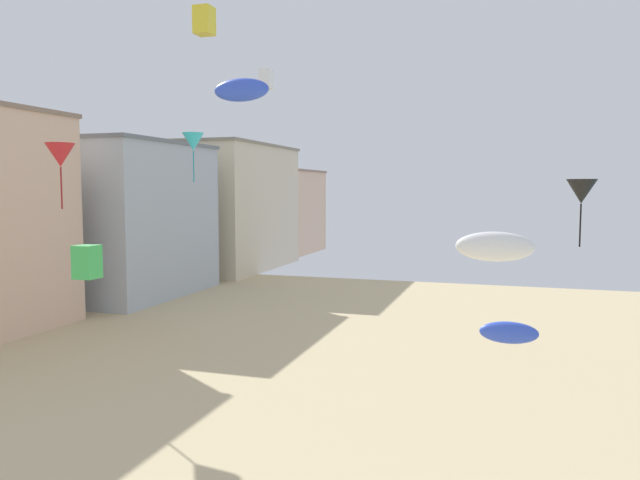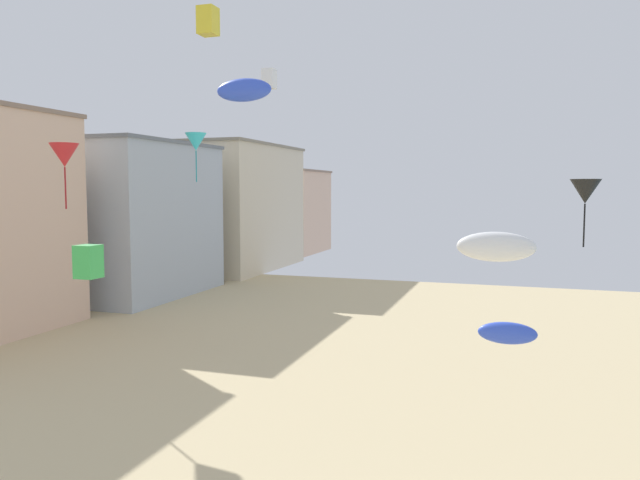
% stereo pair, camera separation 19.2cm
% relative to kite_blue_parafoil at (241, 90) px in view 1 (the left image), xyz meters
% --- Properties ---
extents(boardwalk_hotel_mid, '(16.22, 15.25, 13.52)m').
position_rel_kite_blue_parafoil_xyz_m(boardwalk_hotel_mid, '(-23.27, 19.94, -7.17)').
color(boardwalk_hotel_mid, '#ADB7C1').
rests_on(boardwalk_hotel_mid, ground).
extents(boardwalk_hotel_far, '(17.62, 19.36, 14.58)m').
position_rel_kite_blue_parafoil_xyz_m(boardwalk_hotel_far, '(-23.27, 39.21, -6.64)').
color(boardwalk_hotel_far, beige).
rests_on(boardwalk_hotel_far, ground).
extents(boardwalk_hotel_distant, '(15.11, 12.96, 12.18)m').
position_rel_kite_blue_parafoil_xyz_m(boardwalk_hotel_distant, '(-23.27, 58.57, -7.84)').
color(boardwalk_hotel_distant, beige).
rests_on(boardwalk_hotel_distant, ground).
extents(kite_blue_parafoil, '(2.72, 0.75, 1.06)m').
position_rel_kite_blue_parafoil_xyz_m(kite_blue_parafoil, '(0.00, 0.00, 0.00)').
color(kite_blue_parafoil, blue).
extents(kite_blue_parafoil_2, '(1.30, 0.36, 0.51)m').
position_rel_kite_blue_parafoil_xyz_m(kite_blue_parafoil_2, '(12.00, -11.67, -7.79)').
color(kite_blue_parafoil_2, blue).
extents(kite_white_parafoil, '(2.54, 0.71, 0.99)m').
position_rel_kite_blue_parafoil_xyz_m(kite_white_parafoil, '(11.48, -5.16, -6.43)').
color(kite_white_parafoil, white).
extents(kite_green_box, '(0.66, 0.66, 1.04)m').
position_rel_kite_blue_parafoil_xyz_m(kite_green_box, '(-0.59, -10.19, -6.80)').
color(kite_green_box, green).
extents(kite_red_delta, '(1.52, 1.52, 3.46)m').
position_rel_kite_blue_parafoil_xyz_m(kite_red_delta, '(-10.67, 0.51, -2.76)').
color(kite_red_delta, red).
extents(kite_white_box, '(0.67, 0.67, 1.05)m').
position_rel_kite_blue_parafoil_xyz_m(kite_white_box, '(-0.96, 5.26, 1.45)').
color(kite_white_box, white).
extents(kite_cyan_delta, '(0.98, 0.98, 2.23)m').
position_rel_kite_blue_parafoil_xyz_m(kite_cyan_delta, '(-1.98, -0.99, -2.39)').
color(kite_cyan_delta, '#2DB7CC').
extents(kite_black_delta, '(1.49, 1.49, 3.38)m').
position_rel_kite_blue_parafoil_xyz_m(kite_black_delta, '(15.26, 6.84, -4.66)').
color(kite_black_delta, black).
extents(kite_yellow_box, '(1.07, 1.07, 1.68)m').
position_rel_kite_blue_parafoil_xyz_m(kite_yellow_box, '(-6.24, 8.21, 5.73)').
color(kite_yellow_box, yellow).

